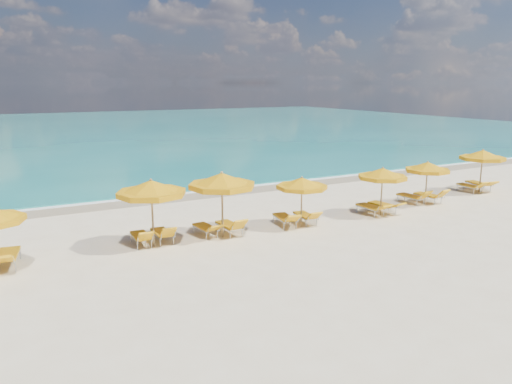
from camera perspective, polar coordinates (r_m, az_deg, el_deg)
name	(u,v)px	position (r m, az deg, el deg)	size (l,w,h in m)	color
ground_plane	(273,227)	(20.49, 1.97, -4.07)	(120.00, 120.00, 0.00)	beige
ocean	(81,131)	(66.01, -19.42, 6.62)	(120.00, 80.00, 0.30)	#14746E
wet_sand_band	(205,193)	(26.95, -5.89, -0.12)	(120.00, 2.60, 0.01)	tan
foam_line	(199,190)	(27.68, -6.52, 0.19)	(120.00, 1.20, 0.03)	white
whitecap_near	(63,174)	(34.72, -21.23, 1.90)	(14.00, 0.36, 0.05)	white
whitecap_far	(217,149)	(45.10, -4.44, 4.93)	(18.00, 0.30, 0.05)	white
umbrella_2	(151,189)	(17.98, -11.88, 0.37)	(2.68, 2.68, 2.51)	#A18350
umbrella_3	(222,181)	(18.71, -3.92, 1.24)	(2.99, 2.99, 2.57)	#A18350
umbrella_4	(302,184)	(20.28, 5.26, 0.95)	(2.60, 2.60, 2.11)	#A18350
umbrella_5	(383,174)	(22.67, 14.27, 2.00)	(2.47, 2.47, 2.19)	#A18350
umbrella_6	(427,167)	(25.32, 19.01, 2.67)	(2.65, 2.65, 2.15)	#A18350
umbrella_7	(483,155)	(29.25, 24.48, 3.83)	(2.52, 2.52, 2.37)	#A18350
lounger_1_right	(8,260)	(18.00, -26.51, -6.97)	(0.95, 2.04, 0.78)	#A5A8AD
lounger_2_left	(141,240)	(18.72, -12.99, -5.33)	(0.62, 1.65, 0.77)	#A5A8AD
lounger_2_right	(162,236)	(18.97, -10.65, -4.99)	(0.58, 1.63, 0.79)	#A5A8AD
lounger_3_left	(206,231)	(19.46, -5.74, -4.42)	(0.68, 1.69, 0.67)	#A5A8AD
lounger_3_right	(230,229)	(19.55, -3.03, -4.22)	(0.67, 1.76, 0.84)	#A5A8AD
lounger_4_left	(285,221)	(20.65, 3.34, -3.33)	(0.86, 1.86, 0.75)	#A5A8AD
lounger_4_right	(306,219)	(21.13, 5.69, -3.05)	(0.70, 1.70, 0.73)	#A5A8AD
lounger_5_left	(371,210)	(22.97, 13.00, -2.03)	(0.65, 1.82, 0.69)	#A5A8AD
lounger_5_right	(383,208)	(23.54, 14.32, -1.76)	(0.77, 1.85, 0.66)	#A5A8AD
lounger_6_left	(411,199)	(25.61, 17.34, -0.79)	(0.77, 1.80, 0.82)	#A5A8AD
lounger_6_right	(429,198)	(26.12, 19.12, -0.66)	(0.77, 1.78, 0.83)	#A5A8AD
lounger_7_left	(469,188)	(29.39, 23.20, 0.39)	(0.63, 1.72, 0.75)	#A5A8AD
lounger_7_right	(479,186)	(30.09, 24.11, 0.61)	(0.96, 2.01, 0.73)	#A5A8AD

